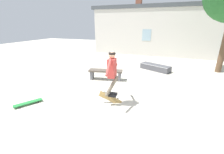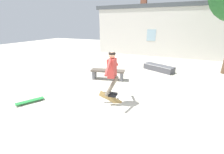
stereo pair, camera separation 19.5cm
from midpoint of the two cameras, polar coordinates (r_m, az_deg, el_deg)
ground_plane at (r=4.54m, az=-1.67°, el=-14.72°), size 40.00×40.00×0.00m
building_backdrop at (r=13.07m, az=14.94°, el=16.93°), size 10.85×0.52×5.28m
park_bench at (r=7.19m, az=-3.21°, el=1.66°), size 1.65×0.75×0.49m
skate_ledge at (r=9.09m, az=15.55°, el=3.55°), size 1.82×1.26×0.34m
skater at (r=4.69m, az=-1.18°, el=2.58°), size 0.45×1.27×1.47m
skateboard_flipping at (r=5.14m, az=-1.80°, el=-8.12°), size 0.76×0.34×0.55m
skateboard_resting at (r=5.86m, az=-30.18°, el=-8.46°), size 0.61×0.85×0.08m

